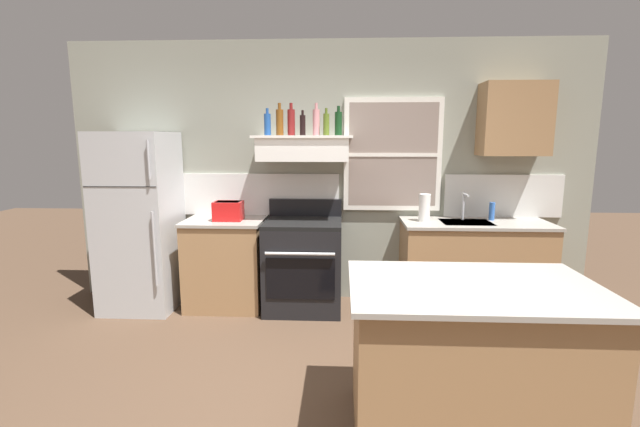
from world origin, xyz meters
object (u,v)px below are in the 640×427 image
object	(u,v)px
paper_towel_roll	(424,208)
dish_soap_bottle	(492,211)
bottle_amber_wine	(280,122)
bottle_balsamic_dark	(303,125)
kitchen_island	(470,359)
refrigerator	(140,222)
toaster	(228,211)
bottle_olive_oil_square	(326,124)
bottle_rose_pink	(316,122)
bottle_red_label_wine	(291,122)
bottle_dark_green_wine	(338,123)
stove_range	(303,264)
bottle_blue_liqueur	(267,124)

from	to	relation	value
paper_towel_roll	dish_soap_bottle	world-z (taller)	paper_towel_roll
bottle_amber_wine	bottle_balsamic_dark	bearing A→B (deg)	-2.48
paper_towel_roll	kitchen_island	world-z (taller)	paper_towel_roll
refrigerator	dish_soap_bottle	bearing A→B (deg)	2.60
toaster	bottle_amber_wine	xyz separation A→B (m)	(0.52, 0.08, 0.87)
refrigerator	bottle_balsamic_dark	distance (m)	1.91
bottle_balsamic_dark	bottle_olive_oil_square	distance (m)	0.23
dish_soap_bottle	bottle_rose_pink	bearing A→B (deg)	-179.41
bottle_red_label_wine	bottle_rose_pink	bearing A→B (deg)	-0.60
bottle_amber_wine	bottle_rose_pink	bearing A→B (deg)	7.94
paper_towel_roll	bottle_red_label_wine	bearing A→B (deg)	176.32
bottle_red_label_wine	bottle_balsamic_dark	xyz separation A→B (m)	(0.12, -0.06, -0.03)
bottle_olive_oil_square	bottle_dark_green_wine	size ratio (longest dim) A/B	0.91
kitchen_island	refrigerator	bearing A→B (deg)	146.57
stove_range	bottle_dark_green_wine	xyz separation A→B (m)	(0.34, 0.15, 1.40)
bottle_olive_oil_square	kitchen_island	size ratio (longest dim) A/B	0.19
bottle_rose_pink	paper_towel_roll	size ratio (longest dim) A/B	1.16
bottle_amber_wine	bottle_dark_green_wine	xyz separation A→B (m)	(0.57, 0.08, -0.01)
bottle_rose_pink	stove_range	bearing A→B (deg)	-136.25
paper_towel_roll	stove_range	bearing A→B (deg)	-178.21
bottle_amber_wine	kitchen_island	world-z (taller)	bottle_amber_wine
bottle_amber_wine	bottle_blue_liqueur	bearing A→B (deg)	177.53
toaster	bottle_dark_green_wine	xyz separation A→B (m)	(1.09, 0.15, 0.86)
bottle_rose_pink	bottle_dark_green_wine	distance (m)	0.22
stove_range	paper_towel_roll	bearing A→B (deg)	1.79
stove_range	bottle_blue_liqueur	bearing A→B (deg)	167.88
stove_range	kitchen_island	size ratio (longest dim) A/B	0.78
stove_range	paper_towel_roll	distance (m)	1.33
stove_range	bottle_amber_wine	size ratio (longest dim) A/B	3.52
toaster	bottle_dark_green_wine	size ratio (longest dim) A/B	1.04
bottle_blue_liqueur	bottle_red_label_wine	bearing A→B (deg)	11.59
kitchen_island	bottle_red_label_wine	bearing A→B (deg)	122.28
refrigerator	stove_range	bearing A→B (deg)	0.79
bottle_red_label_wine	bottle_balsamic_dark	world-z (taller)	bottle_red_label_wine
bottle_amber_wine	bottle_olive_oil_square	xyz separation A→B (m)	(0.45, 0.00, -0.02)
bottle_balsamic_dark	stove_range	bearing A→B (deg)	-86.06
bottle_red_label_wine	bottle_balsamic_dark	bearing A→B (deg)	-27.61
stove_range	bottle_olive_oil_square	xyz separation A→B (m)	(0.22, 0.07, 1.39)
dish_soap_bottle	bottle_olive_oil_square	bearing A→B (deg)	-177.80
bottle_olive_oil_square	paper_towel_roll	size ratio (longest dim) A/B	0.96
bottle_rose_pink	paper_towel_roll	world-z (taller)	bottle_rose_pink
refrigerator	bottle_blue_liqueur	size ratio (longest dim) A/B	6.83
bottle_rose_pink	bottle_dark_green_wine	bearing A→B (deg)	7.76
paper_towel_roll	dish_soap_bottle	bearing A→B (deg)	8.29
toaster	stove_range	size ratio (longest dim) A/B	0.27
kitchen_island	paper_towel_roll	bearing A→B (deg)	88.01
bottle_balsamic_dark	kitchen_island	distance (m)	2.62
dish_soap_bottle	stove_range	bearing A→B (deg)	-175.82
bottle_olive_oil_square	toaster	bearing A→B (deg)	-175.30
bottle_balsamic_dark	bottle_dark_green_wine	xyz separation A→B (m)	(0.35, 0.09, 0.02)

